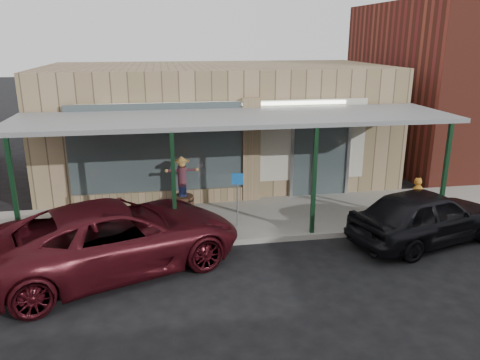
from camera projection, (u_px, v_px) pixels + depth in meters
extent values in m
plane|color=black|center=(263.00, 283.00, 10.24)|extent=(120.00, 120.00, 0.00)
cube|color=gray|center=(237.00, 219.00, 13.61)|extent=(40.00, 3.20, 0.15)
cube|color=#997D5D|center=(217.00, 123.00, 17.36)|extent=(12.00, 6.00, 4.20)
cube|color=#445053|center=(157.00, 150.00, 14.10)|extent=(5.20, 0.06, 2.80)
cube|color=#445053|center=(320.00, 155.00, 15.17)|extent=(1.80, 0.06, 2.80)
cube|color=#997D5D|center=(251.00, 152.00, 14.66)|extent=(0.55, 0.30, 3.40)
cube|color=#997D5D|center=(159.00, 198.00, 14.60)|extent=(5.20, 0.30, 0.50)
cube|color=#BBB7A5|center=(228.00, 143.00, 14.53)|extent=(9.00, 0.02, 2.60)
cube|color=white|center=(228.00, 105.00, 14.15)|extent=(7.50, 0.03, 0.10)
cube|color=slate|center=(236.00, 118.00, 12.74)|extent=(12.00, 3.00, 0.12)
cube|color=black|center=(15.00, 198.00, 10.94)|extent=(0.10, 0.10, 2.95)
cube|color=black|center=(174.00, 190.00, 11.53)|extent=(0.10, 0.10, 2.95)
cube|color=black|center=(314.00, 182.00, 12.10)|extent=(0.10, 0.10, 2.95)
cube|color=black|center=(445.00, 176.00, 12.69)|extent=(0.10, 0.10, 2.95)
cylinder|color=#482C1D|center=(183.00, 203.00, 14.14)|extent=(0.76, 0.76, 0.43)
cylinder|color=navy|center=(183.00, 191.00, 14.03)|extent=(0.28, 0.28, 0.32)
cylinder|color=maroon|center=(182.00, 176.00, 13.90)|extent=(0.30, 0.30, 0.59)
sphere|color=tan|center=(181.00, 163.00, 13.78)|extent=(0.23, 0.23, 0.23)
cone|color=tan|center=(181.00, 159.00, 13.74)|extent=(0.38, 0.38, 0.15)
cylinder|color=#482C1D|center=(80.00, 224.00, 12.53)|extent=(0.79, 0.79, 0.43)
ellipsoid|color=#EC540E|center=(79.00, 211.00, 12.43)|extent=(0.35, 0.35, 0.28)
cylinder|color=#4C471E|center=(78.00, 205.00, 12.38)|extent=(0.04, 0.04, 0.06)
cylinder|color=gray|center=(237.00, 206.00, 12.73)|extent=(0.04, 0.04, 1.21)
cube|color=blue|center=(237.00, 179.00, 12.51)|extent=(0.31, 0.09, 0.32)
imported|color=black|center=(426.00, 216.00, 12.10)|extent=(4.56, 2.82, 1.45)
ellipsoid|color=orange|center=(418.00, 191.00, 12.89)|extent=(0.29, 0.25, 0.38)
sphere|color=orange|center=(418.00, 182.00, 12.85)|extent=(0.21, 0.21, 0.21)
cylinder|color=#176B1D|center=(418.00, 186.00, 12.85)|extent=(0.15, 0.15, 0.02)
imported|color=#410D14|center=(117.00, 236.00, 10.67)|extent=(6.30, 4.55, 1.59)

